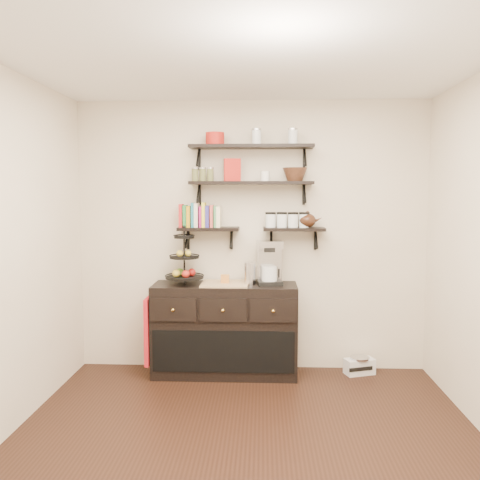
# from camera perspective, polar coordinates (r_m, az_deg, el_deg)

# --- Properties ---
(floor) EXTENTS (3.50, 3.50, 0.00)m
(floor) POSITION_cam_1_polar(r_m,az_deg,el_deg) (3.80, 0.61, -22.74)
(floor) COLOR black
(floor) RESTS_ON ground
(ceiling) EXTENTS (3.50, 3.50, 0.02)m
(ceiling) POSITION_cam_1_polar(r_m,az_deg,el_deg) (3.48, 0.66, 20.52)
(ceiling) COLOR white
(ceiling) RESTS_ON back_wall
(back_wall) EXTENTS (3.50, 0.02, 2.70)m
(back_wall) POSITION_cam_1_polar(r_m,az_deg,el_deg) (5.12, 1.29, 0.41)
(back_wall) COLOR beige
(back_wall) RESTS_ON ground
(shelf_top) EXTENTS (1.20, 0.27, 0.23)m
(shelf_top) POSITION_cam_1_polar(r_m,az_deg,el_deg) (4.99, 1.28, 10.41)
(shelf_top) COLOR black
(shelf_top) RESTS_ON back_wall
(shelf_mid) EXTENTS (1.20, 0.27, 0.23)m
(shelf_mid) POSITION_cam_1_polar(r_m,az_deg,el_deg) (4.97, 1.27, 6.39)
(shelf_mid) COLOR black
(shelf_mid) RESTS_ON back_wall
(shelf_low_left) EXTENTS (0.60, 0.25, 0.23)m
(shelf_low_left) POSITION_cam_1_polar(r_m,az_deg,el_deg) (5.03, -3.53, 1.19)
(shelf_low_left) COLOR black
(shelf_low_left) RESTS_ON back_wall
(shelf_low_right) EXTENTS (0.60, 0.25, 0.23)m
(shelf_low_right) POSITION_cam_1_polar(r_m,az_deg,el_deg) (5.01, 6.07, 1.16)
(shelf_low_right) COLOR black
(shelf_low_right) RESTS_ON back_wall
(cookbooks) EXTENTS (0.40, 0.15, 0.26)m
(cookbooks) POSITION_cam_1_polar(r_m,az_deg,el_deg) (5.02, -4.30, 2.76)
(cookbooks) COLOR red
(cookbooks) RESTS_ON shelf_low_left
(glass_canisters) EXTENTS (0.43, 0.10, 0.13)m
(glass_canisters) POSITION_cam_1_polar(r_m,az_deg,el_deg) (5.00, 5.34, 2.16)
(glass_canisters) COLOR silver
(glass_canisters) RESTS_ON shelf_low_right
(sideboard) EXTENTS (1.40, 0.50, 0.92)m
(sideboard) POSITION_cam_1_polar(r_m,az_deg,el_deg) (5.06, -1.71, -9.99)
(sideboard) COLOR black
(sideboard) RESTS_ON floor
(fruit_stand) EXTENTS (0.37, 0.37, 0.55)m
(fruit_stand) POSITION_cam_1_polar(r_m,az_deg,el_deg) (4.98, -6.21, -2.79)
(fruit_stand) COLOR black
(fruit_stand) RESTS_ON sideboard
(candle) EXTENTS (0.08, 0.08, 0.08)m
(candle) POSITION_cam_1_polar(r_m,az_deg,el_deg) (4.95, -1.68, -4.36)
(candle) COLOR #BC712B
(candle) RESTS_ON sideboard
(coffee_maker) EXTENTS (0.26, 0.26, 0.43)m
(coffee_maker) POSITION_cam_1_polar(r_m,az_deg,el_deg) (4.94, 3.31, -2.64)
(coffee_maker) COLOR black
(coffee_maker) RESTS_ON sideboard
(thermal_carafe) EXTENTS (0.11, 0.11, 0.22)m
(thermal_carafe) POSITION_cam_1_polar(r_m,az_deg,el_deg) (4.91, 1.11, -3.80)
(thermal_carafe) COLOR silver
(thermal_carafe) RESTS_ON sideboard
(apron) EXTENTS (0.04, 0.28, 0.65)m
(apron) POSITION_cam_1_polar(r_m,az_deg,el_deg) (5.07, -10.18, -9.94)
(apron) COLOR #B3131D
(apron) RESTS_ON sideboard
(radio) EXTENTS (0.32, 0.24, 0.17)m
(radio) POSITION_cam_1_polar(r_m,az_deg,el_deg) (5.30, 13.27, -13.56)
(radio) COLOR silver
(radio) RESTS_ON floor
(recipe_box) EXTENTS (0.17, 0.09, 0.22)m
(recipe_box) POSITION_cam_1_polar(r_m,az_deg,el_deg) (4.98, -0.88, 7.87)
(recipe_box) COLOR #A91A13
(recipe_box) RESTS_ON shelf_mid
(walnut_bowl) EXTENTS (0.24, 0.24, 0.13)m
(walnut_bowl) POSITION_cam_1_polar(r_m,az_deg,el_deg) (4.98, 6.17, 7.32)
(walnut_bowl) COLOR black
(walnut_bowl) RESTS_ON shelf_mid
(ramekins) EXTENTS (0.09, 0.09, 0.10)m
(ramekins) POSITION_cam_1_polar(r_m,az_deg,el_deg) (4.97, 2.84, 7.15)
(ramekins) COLOR white
(ramekins) RESTS_ON shelf_mid
(teapot) EXTENTS (0.25, 0.21, 0.16)m
(teapot) POSITION_cam_1_polar(r_m,az_deg,el_deg) (5.01, 7.59, 2.33)
(teapot) COLOR #341B0F
(teapot) RESTS_ON shelf_low_right
(red_pot) EXTENTS (0.18, 0.18, 0.12)m
(red_pot) POSITION_cam_1_polar(r_m,az_deg,el_deg) (5.02, -2.83, 11.28)
(red_pot) COLOR #A91A13
(red_pot) RESTS_ON shelf_top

